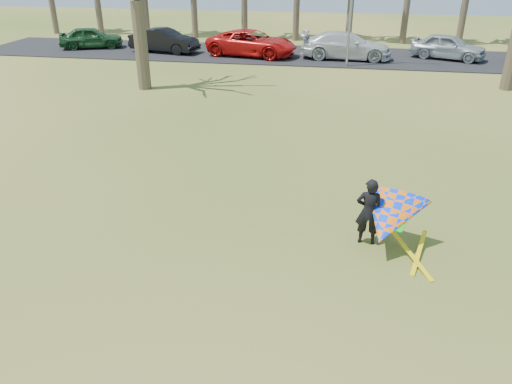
% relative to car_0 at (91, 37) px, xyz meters
% --- Properties ---
extents(ground, '(100.00, 100.00, 0.00)m').
position_rel_car_0_xyz_m(ground, '(15.75, -24.87, -0.79)').
color(ground, '#2F5A13').
rests_on(ground, ground).
extents(parking_strip, '(46.00, 7.00, 0.06)m').
position_rel_car_0_xyz_m(parking_strip, '(15.75, 0.13, -0.76)').
color(parking_strip, black).
rests_on(parking_strip, ground).
extents(car_0, '(4.60, 3.11, 1.45)m').
position_rel_car_0_xyz_m(car_0, '(0.00, 0.00, 0.00)').
color(car_0, '#1B4421').
rests_on(car_0, parking_strip).
extents(car_1, '(4.91, 2.45, 1.55)m').
position_rel_car_0_xyz_m(car_1, '(5.55, -0.57, 0.05)').
color(car_1, black).
rests_on(car_1, parking_strip).
extents(car_2, '(6.22, 3.74, 1.62)m').
position_rel_car_0_xyz_m(car_2, '(11.60, -0.77, 0.08)').
color(car_2, red).
rests_on(car_2, parking_strip).
extents(car_3, '(5.70, 2.42, 1.64)m').
position_rel_car_0_xyz_m(car_3, '(17.65, -0.72, 0.09)').
color(car_3, silver).
rests_on(car_3, parking_strip).
extents(car_4, '(4.90, 3.39, 1.55)m').
position_rel_car_0_xyz_m(car_4, '(24.00, 0.33, 0.05)').
color(car_4, '#969DA3').
rests_on(car_4, parking_strip).
extents(kite_flyer, '(2.13, 2.39, 2.02)m').
position_rel_car_0_xyz_m(kite_flyer, '(18.87, -23.15, 0.06)').
color(kite_flyer, black).
rests_on(kite_flyer, ground).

